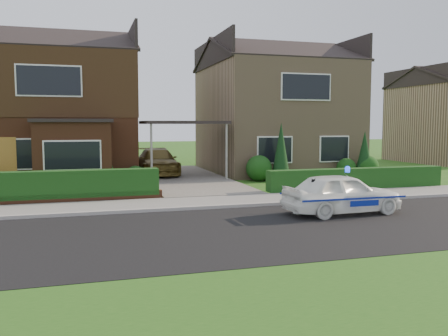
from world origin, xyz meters
name	(u,v)px	position (x,y,z in m)	size (l,w,h in m)	color
ground	(271,229)	(0.00, 0.00, 0.00)	(120.00, 120.00, 0.00)	#215015
road	(271,229)	(0.00, 0.00, 0.00)	(60.00, 6.00, 0.02)	black
kerb	(235,206)	(0.00, 3.05, 0.06)	(60.00, 0.16, 0.12)	#9E9993
sidewalk	(225,201)	(0.00, 4.10, 0.05)	(60.00, 2.00, 0.10)	slate
grass_verge	(396,298)	(0.00, -5.00, 0.00)	(60.00, 4.00, 0.01)	#215015
driveway	(184,178)	(0.00, 11.00, 0.06)	(3.80, 12.00, 0.12)	#666059
house_left	(56,100)	(-5.78, 13.90, 3.81)	(7.50, 9.53, 7.25)	brown
house_right	(274,105)	(5.80, 13.99, 3.66)	(7.50, 8.06, 7.25)	#9C7E5F
carport_link	(183,123)	(0.00, 10.95, 2.66)	(3.80, 3.00, 2.77)	black
dwarf_wall	(44,200)	(-5.80, 5.30, 0.18)	(7.70, 0.25, 0.36)	brown
hedge_left	(44,204)	(-5.80, 5.45, 0.00)	(7.50, 0.55, 0.90)	#153711
hedge_right	(357,191)	(5.80, 5.35, 0.00)	(7.50, 0.55, 0.80)	#153711
shrub_left_mid	(97,172)	(-4.00, 9.30, 0.66)	(1.32, 1.32, 1.32)	#153711
shrub_left_near	(135,175)	(-2.40, 9.60, 0.42)	(0.84, 0.84, 0.84)	#153711
shrub_right_near	(259,168)	(3.20, 9.40, 0.60)	(1.20, 1.20, 1.20)	#153711
shrub_right_mid	(346,168)	(7.80, 9.50, 0.48)	(0.96, 0.96, 0.96)	#153711
shrub_right_far	(368,167)	(8.80, 9.20, 0.54)	(1.08, 1.08, 1.08)	#153711
conifer_a	(281,153)	(4.20, 9.20, 1.30)	(0.90, 0.90, 2.60)	black
conifer_b	(364,155)	(8.60, 9.20, 1.10)	(0.90, 0.90, 2.20)	black
police_car	(342,194)	(2.69, 1.20, 0.60)	(3.23, 3.58, 1.36)	white
driveway_car	(157,162)	(-1.00, 12.60, 0.76)	(1.78, 4.38, 1.27)	brown
potted_plant_a	(76,179)	(-4.83, 9.00, 0.40)	(0.42, 0.28, 0.79)	gray
potted_plant_b	(10,184)	(-7.20, 8.34, 0.39)	(0.34, 0.42, 0.77)	gray
potted_plant_c	(128,183)	(-2.89, 7.71, 0.34)	(0.38, 0.38, 0.69)	gray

